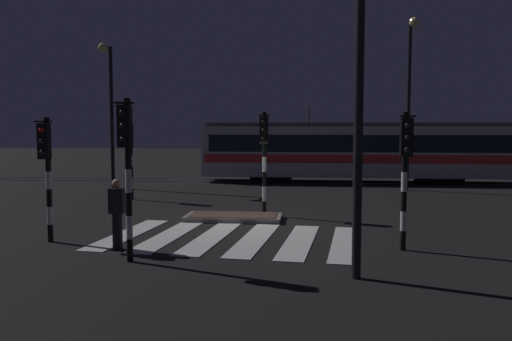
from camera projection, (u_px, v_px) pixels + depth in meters
The scene contains 15 objects.
ground_plane at pixel (243, 224), 15.87m from camera, with size 120.00×120.00×0.00m, color black.
rail_near at pixel (272, 182), 28.04m from camera, with size 80.00×0.12×0.03m, color #59595E.
rail_far at pixel (274, 180), 29.46m from camera, with size 80.00×0.12×0.03m, color #59595E.
crosswalk_zebra at pixel (232, 238), 13.68m from camera, with size 7.02×4.87×0.02m.
traffic_island at pixel (233, 217), 16.51m from camera, with size 3.06×1.39×0.18m.
traffic_light_median_centre at pixel (264, 148), 17.07m from camera, with size 0.36×0.42×3.47m.
traffic_light_kerb_mid_left at pixel (127, 155), 11.05m from camera, with size 0.36×0.42×3.57m.
traffic_light_corner_near_right at pixel (405, 160), 12.14m from camera, with size 0.36×0.42×3.31m.
traffic_light_corner_far_left at pixel (130, 149), 21.04m from camera, with size 0.36×0.42×3.18m.
traffic_light_corner_near_left at pixel (46, 160), 13.05m from camera, with size 0.36×0.42×3.20m.
street_lamp_trackside_left at pixel (109, 98), 24.82m from camera, with size 0.44×1.21×6.91m.
street_lamp_trackside_right at pixel (410, 85), 23.97m from camera, with size 0.44×1.21×7.91m.
street_lamp_near_kerb at pixel (361, 25), 9.43m from camera, with size 0.44×1.21×7.65m.
tram at pixel (354, 150), 28.15m from camera, with size 16.61×2.58×4.15m.
pedestrian_waiting_at_kerb at pixel (117, 213), 12.42m from camera, with size 0.36×0.24×1.71m.
Camera 1 is at (2.01, -15.57, 2.90)m, focal length 36.22 mm.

